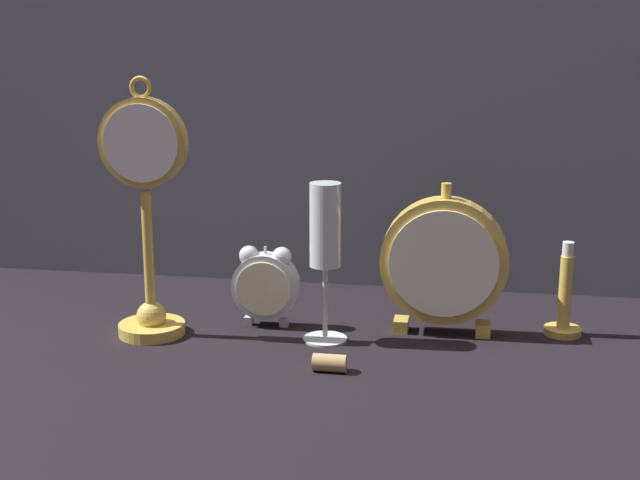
% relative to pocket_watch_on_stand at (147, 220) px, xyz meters
% --- Properties ---
extents(ground_plane, '(4.00, 4.00, 0.00)m').
position_rel_pocket_watch_on_stand_xyz_m(ground_plane, '(0.23, -0.04, -0.16)').
color(ground_plane, black).
extents(fabric_backdrop_drape, '(1.40, 0.01, 0.66)m').
position_rel_pocket_watch_on_stand_xyz_m(fabric_backdrop_drape, '(0.23, 0.29, 0.17)').
color(fabric_backdrop_drape, slate).
rests_on(fabric_backdrop_drape, ground_plane).
extents(pocket_watch_on_stand, '(0.12, 0.09, 0.35)m').
position_rel_pocket_watch_on_stand_xyz_m(pocket_watch_on_stand, '(0.00, 0.00, 0.00)').
color(pocket_watch_on_stand, gold).
rests_on(pocket_watch_on_stand, ground_plane).
extents(alarm_clock_twin_bell, '(0.09, 0.03, 0.12)m').
position_rel_pocket_watch_on_stand_xyz_m(alarm_clock_twin_bell, '(0.15, 0.06, -0.10)').
color(alarm_clock_twin_bell, silver).
rests_on(alarm_clock_twin_bell, ground_plane).
extents(mantel_clock_silver, '(0.17, 0.04, 0.21)m').
position_rel_pocket_watch_on_stand_xyz_m(mantel_clock_silver, '(0.40, 0.07, -0.06)').
color(mantel_clock_silver, gold).
rests_on(mantel_clock_silver, ground_plane).
extents(champagne_flute, '(0.06, 0.06, 0.22)m').
position_rel_pocket_watch_on_stand_xyz_m(champagne_flute, '(0.24, 0.02, -0.02)').
color(champagne_flute, silver).
rests_on(champagne_flute, ground_plane).
extents(brass_candlestick, '(0.05, 0.05, 0.13)m').
position_rel_pocket_watch_on_stand_xyz_m(brass_candlestick, '(0.56, 0.09, -0.12)').
color(brass_candlestick, gold).
rests_on(brass_candlestick, ground_plane).
extents(wine_cork, '(0.04, 0.02, 0.02)m').
position_rel_pocket_watch_on_stand_xyz_m(wine_cork, '(0.26, -0.09, -0.15)').
color(wine_cork, tan).
rests_on(wine_cork, ground_plane).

